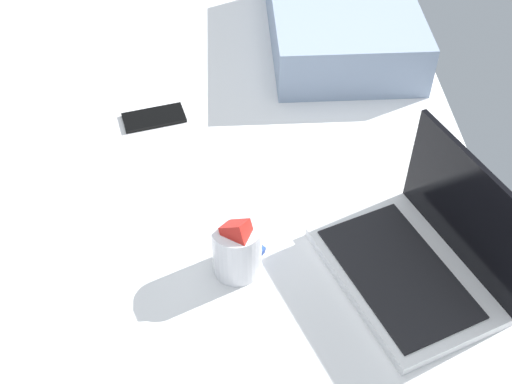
% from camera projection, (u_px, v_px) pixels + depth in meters
% --- Properties ---
extents(bed_mattress, '(1.80, 1.40, 0.18)m').
position_uv_depth(bed_mattress, '(148.00, 226.00, 1.40)').
color(bed_mattress, white).
rests_on(bed_mattress, ground).
extents(laptop, '(0.39, 0.34, 0.23)m').
position_uv_depth(laptop, '(422.00, 256.00, 1.17)').
color(laptop, silver).
rests_on(laptop, bed_mattress).
extents(snack_cup, '(0.09, 0.10, 0.14)m').
position_uv_depth(snack_cup, '(237.00, 247.00, 1.17)').
color(snack_cup, silver).
rests_on(snack_cup, bed_mattress).
extents(cell_phone, '(0.10, 0.15, 0.01)m').
position_uv_depth(cell_phone, '(154.00, 118.00, 1.50)').
color(cell_phone, black).
rests_on(cell_phone, bed_mattress).
extents(pillow, '(0.52, 0.36, 0.13)m').
position_uv_depth(pillow, '(341.00, 18.00, 1.69)').
color(pillow, '#8C9EB7').
rests_on(pillow, bed_mattress).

